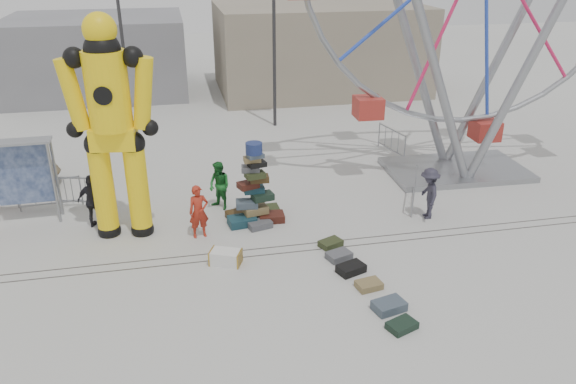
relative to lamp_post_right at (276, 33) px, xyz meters
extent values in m
plane|color=#9E9E99|center=(-3.09, -13.00, -4.48)|extent=(90.00, 90.00, 0.00)
cube|color=#47443F|center=(-3.09, -12.40, -4.48)|extent=(40.00, 0.04, 0.01)
cube|color=#47443F|center=(-3.09, -12.00, -4.48)|extent=(40.00, 0.04, 0.01)
cube|color=gray|center=(3.91, 7.00, -1.98)|extent=(12.00, 8.00, 5.00)
cube|color=gray|center=(-9.09, 9.00, -2.28)|extent=(10.00, 8.00, 4.40)
cylinder|color=#2D2D30|center=(-0.09, 0.00, -0.48)|extent=(0.16, 0.16, 8.00)
cylinder|color=#2D2D30|center=(-7.09, 2.00, -0.48)|extent=(0.16, 0.16, 8.00)
cube|color=#173B47|center=(-3.09, -10.37, -4.34)|extent=(0.95, 0.73, 0.28)
cube|color=#471B12|center=(-2.11, -10.27, -4.35)|extent=(0.84, 0.60, 0.26)
cube|color=#422F15|center=(-3.15, -9.82, -4.36)|extent=(0.89, 0.73, 0.24)
cube|color=#2F381C|center=(-2.17, -9.73, -4.35)|extent=(0.80, 0.57, 0.26)
cube|color=#53545A|center=(-2.57, -10.65, -4.37)|extent=(0.85, 0.67, 0.22)
cube|color=black|center=(-2.68, -9.56, -4.36)|extent=(0.72, 0.50, 0.24)
cube|color=olive|center=(-2.62, -10.16, -4.08)|extent=(0.85, 0.66, 0.24)
cube|color=#42505E|center=(-2.89, -10.15, -3.85)|extent=(0.74, 0.54, 0.22)
cube|color=black|center=(-2.38, -10.15, -3.63)|extent=(0.76, 0.60, 0.22)
cube|color=#173B47|center=(-2.63, -9.99, -3.42)|extent=(0.67, 0.47, 0.20)
cube|color=#471B12|center=(-2.82, -10.07, -3.23)|extent=(0.74, 0.62, 0.20)
cube|color=#422F15|center=(-2.46, -10.09, -3.03)|extent=(0.62, 0.45, 0.20)
cube|color=#2F381C|center=(-2.61, -10.21, -2.84)|extent=(0.68, 0.53, 0.17)
cube|color=#53545A|center=(-2.74, -10.08, -2.67)|extent=(0.61, 0.45, 0.17)
cube|color=black|center=(-2.53, -10.15, -2.51)|extent=(0.62, 0.49, 0.15)
cube|color=olive|center=(-2.68, -10.11, -2.35)|extent=(0.53, 0.36, 0.15)
cube|color=#42505E|center=(-2.58, -10.19, -2.21)|extent=(0.57, 0.45, 0.13)
cylinder|color=navy|center=(-2.62, -10.16, -1.97)|extent=(0.52, 0.52, 0.35)
sphere|color=black|center=(-7.22, -10.14, -4.34)|extent=(0.70, 0.70, 0.70)
cylinder|color=yellow|center=(-7.22, -10.14, -3.00)|extent=(0.65, 0.65, 2.96)
sphere|color=black|center=(-7.22, -10.14, -1.52)|extent=(0.74, 0.74, 0.74)
sphere|color=black|center=(-6.21, -10.27, -4.34)|extent=(0.70, 0.70, 0.70)
cylinder|color=yellow|center=(-6.21, -10.27, -3.00)|extent=(0.65, 0.65, 2.96)
sphere|color=black|center=(-6.21, -10.27, -1.52)|extent=(0.74, 0.74, 0.74)
cube|color=yellow|center=(-6.72, -10.20, -1.33)|extent=(1.38, 0.90, 0.65)
cylinder|color=yellow|center=(-6.72, -10.20, 0.05)|extent=(1.20, 1.20, 2.22)
sphere|color=black|center=(-6.72, -10.20, 1.16)|extent=(1.02, 1.02, 1.02)
sphere|color=yellow|center=(-6.72, -10.20, 1.72)|extent=(0.93, 0.93, 0.93)
sphere|color=black|center=(-7.50, -10.10, 0.98)|extent=(0.59, 0.59, 0.59)
cylinder|color=yellow|center=(-7.68, -10.08, -0.04)|extent=(0.81, 0.57, 2.08)
sphere|color=black|center=(-7.77, -10.07, -1.06)|extent=(0.48, 0.48, 0.48)
sphere|color=black|center=(-5.94, -10.30, 0.98)|extent=(0.59, 0.59, 0.59)
cylinder|color=yellow|center=(-5.75, -10.32, -0.04)|extent=(0.81, 0.57, 2.08)
sphere|color=black|center=(-5.66, -10.33, -1.06)|extent=(0.48, 0.48, 0.48)
cube|color=gray|center=(5.77, -7.56, -4.37)|extent=(5.45, 3.37, 0.21)
cylinder|color=gray|center=(4.03, -8.47, -0.20)|extent=(3.73, 0.43, 8.68)
cylinder|color=gray|center=(7.45, -8.57, -0.20)|extent=(3.73, 0.43, 8.68)
cylinder|color=gray|center=(4.09, -6.55, -0.20)|extent=(3.73, 0.43, 8.68)
cylinder|color=gray|center=(7.51, -6.65, -0.20)|extent=(3.73, 0.43, 8.68)
cube|color=#A02922|center=(5.77, -7.56, -2.88)|extent=(0.99, 0.99, 0.75)
cylinder|color=gray|center=(-8.87, -8.65, -3.12)|extent=(0.09, 0.09, 2.72)
cube|color=navy|center=(-9.77, -8.67, -2.85)|extent=(1.72, 0.07, 1.99)
cube|color=silver|center=(-3.85, -12.63, -4.28)|extent=(0.99, 0.80, 0.40)
cube|color=#2F381C|center=(-0.68, -12.28, -4.39)|extent=(0.79, 0.68, 0.19)
cube|color=#53545A|center=(-0.64, -13.03, -4.38)|extent=(0.81, 0.68, 0.21)
cube|color=black|center=(-0.52, -13.80, -4.37)|extent=(0.88, 0.72, 0.23)
cube|color=olive|center=(-0.29, -14.63, -4.39)|extent=(0.73, 0.58, 0.18)
cube|color=#42505E|center=(-0.13, -15.65, -4.36)|extent=(0.89, 0.71, 0.24)
cube|color=black|center=(-0.10, -16.41, -4.39)|extent=(0.81, 0.69, 0.18)
imported|color=#9E2516|center=(-4.46, -10.85, -3.64)|extent=(0.67, 0.50, 1.68)
imported|color=#186023|center=(-3.66, -8.98, -3.65)|extent=(1.00, 1.03, 1.67)
imported|color=black|center=(-7.66, -9.52, -3.60)|extent=(1.12, 0.71, 1.77)
imported|color=#282633|center=(2.96, -11.05, -3.62)|extent=(0.82, 1.21, 1.73)
camera|label=1|loc=(-4.92, -26.41, 3.86)|focal=35.00mm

